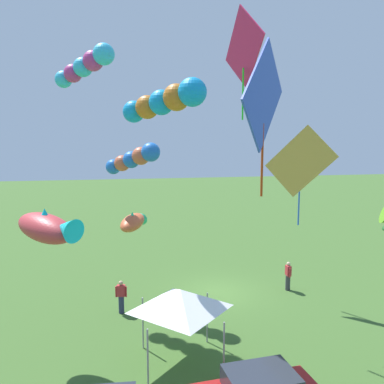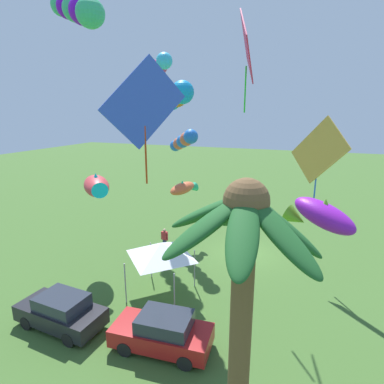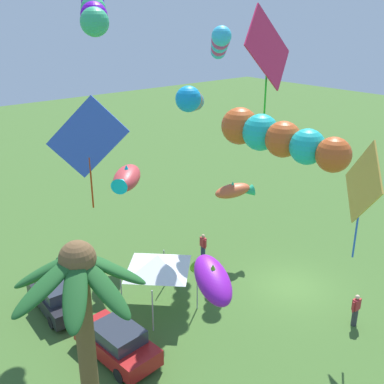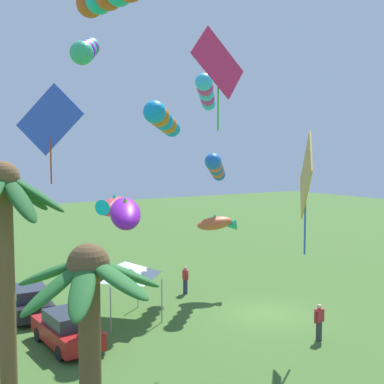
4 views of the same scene
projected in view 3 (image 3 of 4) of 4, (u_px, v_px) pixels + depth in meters
The scene contains 18 objects.
ground_plane at pixel (291, 286), 24.27m from camera, with size 120.00×120.00×0.00m, color #3D6028.
palm_tree_0 at pixel (82, 308), 12.83m from camera, with size 3.81×3.94×7.78m.
parked_car_0 at pixel (58, 296), 22.14m from camera, with size 4.00×1.94×1.51m.
parked_car_1 at pixel (117, 342), 19.05m from camera, with size 4.03×2.02×1.51m.
spectator_0 at pixel (356, 310), 21.01m from camera, with size 0.26×0.55×1.59m.
spectator_1 at pixel (203, 247), 26.67m from camera, with size 0.54×0.29×1.59m.
festival_tent at pixel (158, 262), 21.73m from camera, with size 2.86×2.86×2.85m.
kite_diamond_0 at pixel (363, 185), 18.18m from camera, with size 2.88×2.32×5.07m.
kite_diamond_1 at pixel (268, 50), 17.89m from camera, with size 0.68×3.31×4.62m.
kite_fish_2 at pixel (211, 278), 13.59m from camera, with size 2.40×1.63×1.30m.
kite_tube_3 at pixel (191, 100), 20.62m from camera, with size 3.09×3.14×1.61m.
kite_tube_4 at pixel (94, 11), 19.99m from camera, with size 3.85×2.60×2.08m.
kite_diamond_5 at pixel (88, 139), 15.82m from camera, with size 1.90×2.23×4.02m.
kite_fish_6 at pixel (126, 178), 25.00m from camera, with size 3.00×3.06×1.40m.
kite_tube_7 at pixel (236, 135), 24.72m from camera, with size 2.64×2.52×1.65m.
kite_tube_8 at pixel (277, 137), 7.71m from camera, with size 2.42×0.78×0.75m.
kite_tube_9 at pixel (220, 43), 25.16m from camera, with size 3.04×2.71×1.92m.
kite_fish_10 at pixel (235, 191), 26.02m from camera, with size 1.81×2.47×1.05m.
Camera 3 is at (-12.57, 17.44, 13.35)m, focal length 43.62 mm.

